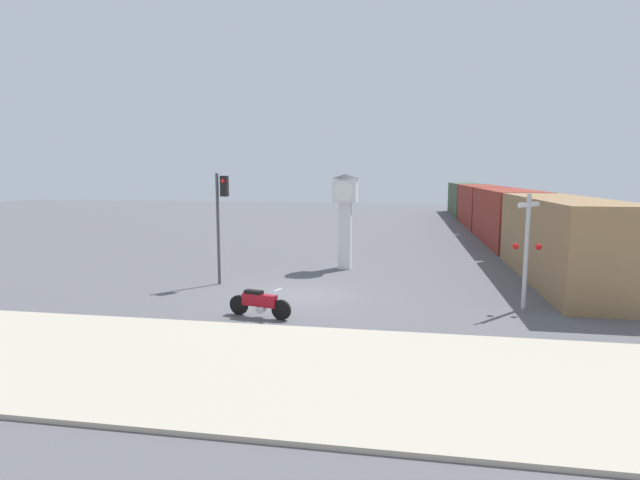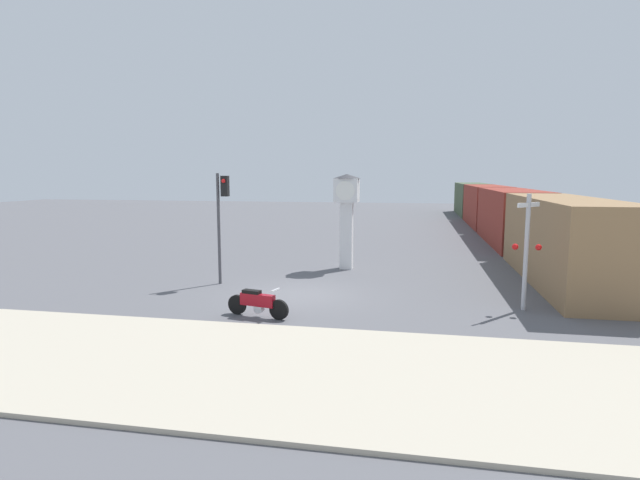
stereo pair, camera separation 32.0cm
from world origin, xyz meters
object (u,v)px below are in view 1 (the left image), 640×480
Objects in this scene: motorcycle at (259,303)px; freight_train at (492,210)px; clock_tower at (345,206)px; railroad_crossing_signal at (527,247)px; traffic_light at (221,209)px.

motorcycle is 0.05× the size of freight_train.
railroad_crossing_signal is at bearing -42.36° from clock_tower.
railroad_crossing_signal reaches higher than motorcycle.
freight_train is 22.24m from railroad_crossing_signal.
freight_train is (9.04, 16.09, -1.21)m from clock_tower.
clock_tower is 0.10× the size of freight_train.
railroad_crossing_signal is at bearing 29.45° from motorcycle.
railroad_crossing_signal reaches higher than freight_train.
clock_tower is 0.99× the size of traffic_light.
clock_tower is at bearing 43.62° from traffic_light.
freight_train is 12.20× the size of railroad_crossing_signal.
motorcycle is at bearing -100.75° from clock_tower.
traffic_light is at bearing 170.48° from railroad_crossing_signal.
clock_tower reaches higher than railroad_crossing_signal.
traffic_light is (-4.38, -4.17, 0.10)m from clock_tower.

